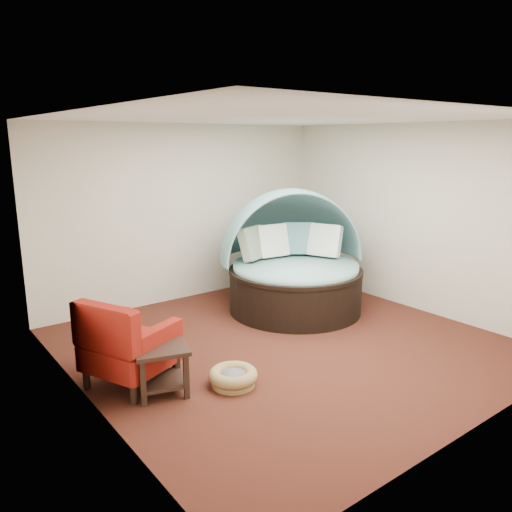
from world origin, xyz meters
TOP-DOWN VIEW (x-y plane):
  - floor at (0.00, 0.00)m, footprint 5.00×5.00m
  - wall_back at (0.00, 2.50)m, footprint 5.00×0.00m
  - wall_front at (0.00, -2.50)m, footprint 5.00×0.00m
  - wall_left at (-2.50, 0.00)m, footprint 0.00×5.00m
  - wall_right at (2.50, 0.00)m, footprint 0.00×5.00m
  - ceiling at (0.00, 0.00)m, footprint 5.00×5.00m
  - canopy_daybed at (1.00, 1.01)m, footprint 2.66×2.63m
  - pet_basket at (-1.17, -0.51)m, footprint 0.68×0.68m
  - red_armchair at (-2.06, 0.19)m, footprint 1.08×1.08m
  - side_table at (-1.85, -0.18)m, footprint 0.66×0.66m

SIDE VIEW (x-z plane):
  - floor at x=0.00m, z-range 0.00..0.00m
  - pet_basket at x=-1.17m, z-range 0.00..0.19m
  - side_table at x=-1.85m, z-range 0.07..0.59m
  - red_armchair at x=-2.06m, z-range -0.04..0.93m
  - canopy_daybed at x=1.00m, z-range -0.07..1.78m
  - wall_back at x=0.00m, z-range -1.10..3.90m
  - wall_front at x=0.00m, z-range -1.10..3.90m
  - wall_left at x=-2.50m, z-range -1.10..3.90m
  - wall_right at x=2.50m, z-range -1.10..3.90m
  - ceiling at x=0.00m, z-range 2.80..2.80m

